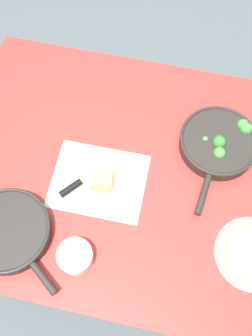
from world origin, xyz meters
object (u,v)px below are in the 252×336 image
(skillet_eggs, at_px, (8,231))
(grater_knife, at_px, (81,181))
(skillet_broccoli, at_px, (219,143))
(cheese_block, at_px, (102,180))
(prep_bowl_steel, at_px, (75,256))

(skillet_eggs, bearing_deg, grater_knife, 87.74)
(skillet_broccoli, height_order, cheese_block, skillet_broccoli)
(skillet_broccoli, xyz_separation_m, cheese_block, (0.38, 0.23, -0.00))
(skillet_broccoli, height_order, prep_bowl_steel, skillet_broccoli)
(skillet_eggs, height_order, cheese_block, cheese_block)
(skillet_eggs, relative_size, prep_bowl_steel, 3.14)
(skillet_eggs, distance_m, prep_bowl_steel, 0.24)
(skillet_eggs, distance_m, grater_knife, 0.29)
(skillet_broccoli, bearing_deg, prep_bowl_steel, -31.03)
(grater_knife, bearing_deg, skillet_broccoli, -21.41)
(skillet_broccoli, bearing_deg, grater_knife, -54.25)
(skillet_broccoli, distance_m, cheese_block, 0.44)
(grater_knife, xyz_separation_m, prep_bowl_steel, (-0.05, 0.26, 0.02))
(skillet_eggs, xyz_separation_m, cheese_block, (-0.25, -0.24, 0.00))
(prep_bowl_steel, bearing_deg, skillet_eggs, -7.38)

